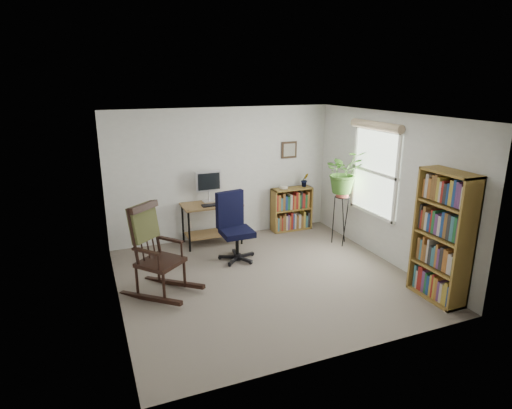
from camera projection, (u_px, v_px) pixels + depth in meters
name	position (u px, v px, depth m)	size (l,w,h in m)	color
floor	(266.00, 279.00, 6.41)	(4.20, 4.00, 0.00)	slate
ceiling	(267.00, 116.00, 5.73)	(4.20, 4.00, 0.00)	silver
wall_back	(223.00, 174.00, 7.84)	(4.20, 0.00, 2.40)	silver
wall_front	(346.00, 253.00, 4.29)	(4.20, 0.00, 2.40)	silver
wall_left	(112.00, 219.00, 5.31)	(0.00, 4.00, 2.40)	silver
wall_right	(387.00, 188.00, 6.82)	(0.00, 4.00, 2.40)	silver
window	(374.00, 172.00, 7.02)	(0.12, 1.20, 1.50)	white
desk	(212.00, 224.00, 7.69)	(1.04, 0.57, 0.75)	olive
monitor	(209.00, 187.00, 7.63)	(0.46, 0.16, 0.56)	silver
keyboard	(213.00, 205.00, 7.48)	(0.40, 0.15, 0.03)	black
office_chair	(237.00, 227.00, 6.91)	(0.62, 0.62, 1.14)	black
rocking_chair	(160.00, 250.00, 5.79)	(0.67, 1.11, 1.29)	black
low_bookshelf	(291.00, 209.00, 8.38)	(0.80, 0.27, 0.85)	olive
tall_bookshelf	(443.00, 237.00, 5.61)	(0.33, 0.77, 1.76)	olive
plant_stand	(341.00, 217.00, 7.62)	(0.29, 0.29, 1.03)	black
spider_plant	(345.00, 151.00, 7.29)	(1.69, 1.88, 1.46)	#3E6D26
potted_plant_small	(305.00, 184.00, 8.36)	(0.13, 0.24, 0.11)	#3E6D26
framed_picture	(289.00, 150.00, 8.19)	(0.32, 0.04, 0.32)	black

